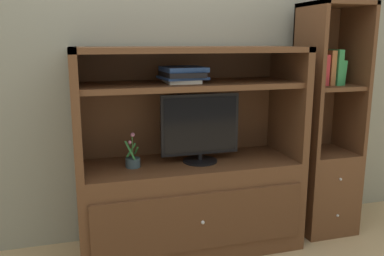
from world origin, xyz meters
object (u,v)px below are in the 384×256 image
at_px(tv_monitor, 200,128).
at_px(potted_plant, 133,161).
at_px(bookshelf_tall, 324,157).
at_px(media_console, 190,184).
at_px(upright_book_row, 328,69).
at_px(magazine_stack, 182,74).

bearing_deg(tv_monitor, potted_plant, 179.21).
bearing_deg(bookshelf_tall, media_console, -179.76).
distance_m(potted_plant, upright_book_row, 1.56).
height_order(media_console, upright_book_row, media_console).
distance_m(tv_monitor, bookshelf_tall, 1.06).
distance_m(potted_plant, magazine_stack, 0.66).
xyz_separation_m(magazine_stack, bookshelf_tall, (1.13, 0.01, -0.66)).
distance_m(media_console, bookshelf_tall, 1.09).
relative_size(tv_monitor, magazine_stack, 1.71).
height_order(media_console, tv_monitor, media_console).
bearing_deg(magazine_stack, upright_book_row, -0.03).
distance_m(media_console, magazine_stack, 0.77).
xyz_separation_m(media_console, tv_monitor, (0.07, -0.02, 0.40)).
xyz_separation_m(bookshelf_tall, upright_book_row, (-0.03, -0.01, 0.68)).
xyz_separation_m(potted_plant, upright_book_row, (1.45, 0.01, 0.57)).
relative_size(media_console, bookshelf_tall, 0.89).
xyz_separation_m(media_console, bookshelf_tall, (1.08, 0.00, 0.11)).
xyz_separation_m(tv_monitor, bookshelf_tall, (1.01, 0.03, -0.30)).
bearing_deg(bookshelf_tall, magazine_stack, -179.55).
bearing_deg(tv_monitor, bookshelf_tall, 1.60).
distance_m(tv_monitor, magazine_stack, 0.39).
relative_size(media_console, potted_plant, 6.55).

